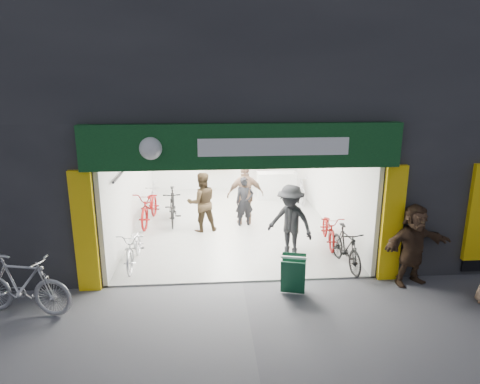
{
  "coord_description": "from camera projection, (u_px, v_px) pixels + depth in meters",
  "views": [
    {
      "loc": [
        -0.73,
        -8.52,
        4.41
      ],
      "look_at": [
        0.07,
        1.5,
        1.66
      ],
      "focal_mm": 32.0,
      "sensor_mm": 36.0,
      "label": 1
    }
  ],
  "objects": [
    {
      "name": "bike_right_back",
      "position": [
        298.0,
        188.0,
        15.29
      ],
      "size": [
        0.65,
        1.77,
        1.04
      ],
      "primitive_type": "imported",
      "rotation": [
        0.0,
        0.0,
        0.09
      ],
      "color": "silver",
      "rests_on": "ground"
    },
    {
      "name": "bike_left_midfront",
      "position": [
        173.0,
        206.0,
        13.06
      ],
      "size": [
        0.6,
        1.84,
        1.09
      ],
      "primitive_type": "imported",
      "rotation": [
        0.0,
        0.0,
        0.05
      ],
      "color": "black",
      "rests_on": "ground"
    },
    {
      "name": "bike_left_midback",
      "position": [
        150.0,
        207.0,
        13.05
      ],
      "size": [
        0.88,
        2.1,
        1.08
      ],
      "primitive_type": "imported",
      "rotation": [
        0.0,
        0.0,
        -0.08
      ],
      "color": "maroon",
      "rests_on": "ground"
    },
    {
      "name": "customer_c",
      "position": [
        290.0,
        221.0,
        10.53
      ],
      "size": [
        1.37,
        1.29,
        1.86
      ],
      "primitive_type": "imported",
      "rotation": [
        0.0,
        0.0,
        -0.68
      ],
      "color": "black",
      "rests_on": "ground"
    },
    {
      "name": "building",
      "position": [
        258.0,
        79.0,
        13.14
      ],
      "size": [
        17.0,
        10.27,
        8.0
      ],
      "color": "#232326",
      "rests_on": "ground"
    },
    {
      "name": "customer_d",
      "position": [
        245.0,
        195.0,
        12.81
      ],
      "size": [
        1.14,
        0.55,
        1.89
      ],
      "primitive_type": "imported",
      "rotation": [
        0.0,
        0.0,
        3.22
      ],
      "color": "#81604B",
      "rests_on": "ground"
    },
    {
      "name": "customer_b",
      "position": [
        202.0,
        202.0,
        12.27
      ],
      "size": [
        0.99,
        0.84,
        1.77
      ],
      "primitive_type": "imported",
      "rotation": [
        0.0,
        0.0,
        3.37
      ],
      "color": "#322516",
      "rests_on": "ground"
    },
    {
      "name": "bike_right_mid",
      "position": [
        329.0,
        229.0,
        11.43
      ],
      "size": [
        0.77,
        1.74,
        0.89
      ],
      "primitive_type": "imported",
      "rotation": [
        0.0,
        0.0,
        -0.11
      ],
      "color": "maroon",
      "rests_on": "ground"
    },
    {
      "name": "bike_right_front",
      "position": [
        346.0,
        247.0,
        10.04
      ],
      "size": [
        0.62,
        1.7,
        1.0
      ],
      "primitive_type": "imported",
      "rotation": [
        0.0,
        0.0,
        0.09
      ],
      "color": "black",
      "rests_on": "ground"
    },
    {
      "name": "sandwich_board",
      "position": [
        293.0,
        273.0,
        8.89
      ],
      "size": [
        0.61,
        0.63,
        0.78
      ],
      "rotation": [
        0.0,
        0.0,
        -0.26
      ],
      "color": "#104026",
      "rests_on": "ground"
    },
    {
      "name": "bike_left_back",
      "position": [
        154.0,
        197.0,
        14.18
      ],
      "size": [
        0.54,
        1.67,
        0.99
      ],
      "primitive_type": "imported",
      "rotation": [
        0.0,
        0.0,
        0.05
      ],
      "color": "#B3B2B7",
      "rests_on": "ground"
    },
    {
      "name": "ground",
      "position": [
        242.0,
        283.0,
        9.41
      ],
      "size": [
        60.0,
        60.0,
        0.0
      ],
      "primitive_type": "plane",
      "color": "#56565B",
      "rests_on": "ground"
    },
    {
      "name": "customer_a",
      "position": [
        244.0,
        202.0,
        12.72
      ],
      "size": [
        0.62,
        0.46,
        1.53
      ],
      "primitive_type": "imported",
      "rotation": [
        0.0,
        0.0,
        0.18
      ],
      "color": "black",
      "rests_on": "ground"
    },
    {
      "name": "pedestrian_far",
      "position": [
        413.0,
        245.0,
        9.16
      ],
      "size": [
        1.75,
        0.96,
        1.8
      ],
      "primitive_type": "imported",
      "rotation": [
        0.0,
        0.0,
        0.27
      ],
      "color": "#3C291B",
      "rests_on": "ground"
    },
    {
      "name": "bike_left_front",
      "position": [
        134.0,
        247.0,
        10.2
      ],
      "size": [
        0.62,
        1.75,
        0.92
      ],
      "primitive_type": "imported",
      "rotation": [
        0.0,
        0.0,
        -0.01
      ],
      "color": "silver",
      "rests_on": "ground"
    },
    {
      "name": "parked_bike",
      "position": [
        22.0,
        285.0,
        8.04
      ],
      "size": [
        2.07,
        1.01,
        1.2
      ],
      "primitive_type": "imported",
      "rotation": [
        0.0,
        0.0,
        1.34
      ],
      "color": "#AFAFB4",
      "rests_on": "ground"
    }
  ]
}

